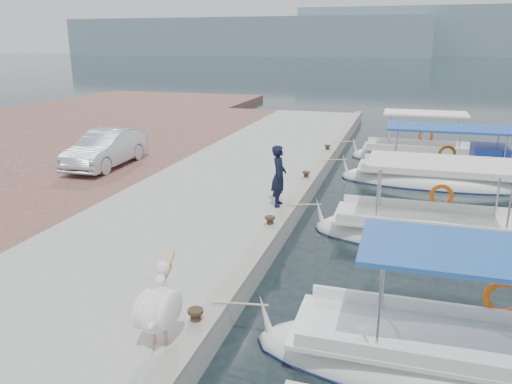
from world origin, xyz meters
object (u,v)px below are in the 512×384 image
at_px(fishing_caique_b, 486,372).
at_px(fishing_caique_e, 418,158).
at_px(fisherman, 279,176).
at_px(pelican, 159,307).
at_px(parked_car, 106,149).
at_px(fishing_caique_d, 441,180).
at_px(fishing_caique_c, 429,235).

bearing_deg(fishing_caique_b, fishing_caique_e, 93.07).
relative_size(fishing_caique_e, fisherman, 3.24).
xyz_separation_m(pelican, parked_car, (-7.66, 10.44, 0.07)).
bearing_deg(parked_car, fishing_caique_d, 10.64).
bearing_deg(fisherman, fishing_caique_d, -48.95).
bearing_deg(pelican, fishing_caique_e, 75.93).
bearing_deg(fishing_caique_e, pelican, -104.07).
height_order(fishing_caique_d, pelican, fishing_caique_d).
height_order(fishing_caique_b, parked_car, fishing_caique_b).
xyz_separation_m(fishing_caique_b, pelican, (-5.19, -1.23, 1.02)).
xyz_separation_m(fishing_caique_c, fisherman, (-4.37, 0.28, 1.30)).
xyz_separation_m(fishing_caique_b, fisherman, (-5.07, 6.30, 1.30)).
distance_m(fishing_caique_b, fisherman, 8.19).
relative_size(fishing_caique_b, fisherman, 4.17).
bearing_deg(fisherman, pelican, 171.15).
relative_size(pelican, parked_car, 0.38).
height_order(fishing_caique_e, parked_car, fishing_caique_e).
relative_size(fishing_caique_c, pelican, 3.90).
distance_m(fishing_caique_d, fishing_caique_e, 4.07).
relative_size(fishing_caique_e, parked_car, 1.39).
relative_size(pelican, fisherman, 0.88).
relative_size(fishing_caique_e, pelican, 3.70).
distance_m(pelican, fisherman, 7.54).
bearing_deg(parked_car, fishing_caique_c, -16.63).
bearing_deg(fishing_caique_c, fishing_caique_b, -83.43).
bearing_deg(fishing_caique_e, fishing_caique_d, -78.39).
height_order(fishing_caique_d, parked_car, fishing_caique_d).
distance_m(fishing_caique_b, fishing_caique_d, 12.07).
xyz_separation_m(fishing_caique_b, fishing_caique_c, (-0.69, 6.02, 0.00)).
relative_size(fishing_caique_d, parked_car, 1.72).
distance_m(fishing_caique_e, pelican, 17.85).
height_order(fishing_caique_b, fishing_caique_c, same).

